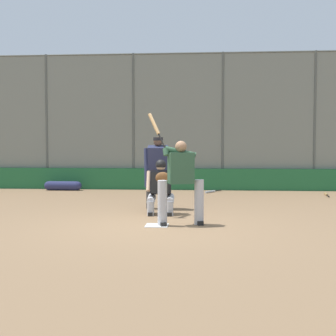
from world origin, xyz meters
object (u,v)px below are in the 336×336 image
object	(u,v)px
umpire_home	(158,170)
spare_bat_near_backstop	(326,194)
batter_at_plate	(180,179)
spare_bat_by_padding	(211,191)
equipment_bag_dugout_side	(63,186)
catcher_behind_plate	(161,186)

from	to	relation	value
umpire_home	spare_bat_near_backstop	world-z (taller)	umpire_home
batter_at_plate	spare_bat_by_padding	xyz separation A→B (m)	(-0.69, -5.98, -0.85)
equipment_bag_dugout_side	batter_at_plate	bearing A→B (deg)	123.95
catcher_behind_plate	equipment_bag_dugout_side	distance (m)	6.26
catcher_behind_plate	spare_bat_by_padding	size ratio (longest dim) A/B	1.77
umpire_home	batter_at_plate	bearing A→B (deg)	105.06
catcher_behind_plate	spare_bat_by_padding	bearing A→B (deg)	-106.19
umpire_home	equipment_bag_dugout_side	size ratio (longest dim) A/B	1.36
batter_at_plate	equipment_bag_dugout_side	bearing A→B (deg)	-73.01
spare_bat_near_backstop	equipment_bag_dugout_side	distance (m)	8.41
batter_at_plate	spare_bat_near_backstop	distance (m)	6.83
spare_bat_near_backstop	spare_bat_by_padding	xyz separation A→B (m)	(3.43, -0.59, -0.00)
batter_at_plate	spare_bat_by_padding	size ratio (longest dim) A/B	3.15
batter_at_plate	umpire_home	distance (m)	2.29
spare_bat_by_padding	equipment_bag_dugout_side	xyz separation A→B (m)	(4.93, -0.32, 0.12)
umpire_home	spare_bat_by_padding	size ratio (longest dim) A/B	2.51
spare_bat_near_backstop	catcher_behind_plate	bearing A→B (deg)	138.67
catcher_behind_plate	umpire_home	distance (m)	0.95
umpire_home	equipment_bag_dugout_side	world-z (taller)	umpire_home
umpire_home	catcher_behind_plate	bearing A→B (deg)	97.83
catcher_behind_plate	spare_bat_near_backstop	xyz separation A→B (m)	(-4.61, -4.08, -0.60)
catcher_behind_plate	equipment_bag_dugout_side	bearing A→B (deg)	-55.10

